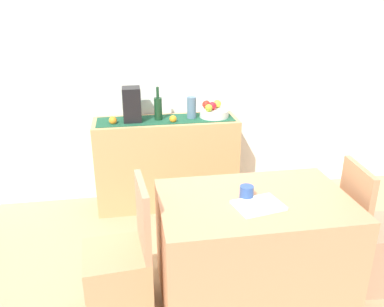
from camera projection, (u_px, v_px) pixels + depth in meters
ground_plane at (202, 256)px, 3.15m from camera, size 6.40×6.40×0.02m
room_wall_rear at (180, 61)px, 3.73m from camera, size 6.40×0.06×2.70m
sideboard_console at (167, 163)px, 3.80m from camera, size 1.33×0.42×0.86m
table_runner at (166, 119)px, 3.64m from camera, size 1.25×0.32×0.01m
fruit_bowl at (214, 113)px, 3.70m from camera, size 0.27×0.27×0.07m
apple_upper at (212, 106)px, 3.67m from camera, size 0.08×0.08×0.08m
apple_left at (209, 108)px, 3.61m from camera, size 0.07×0.07×0.07m
apple_front at (206, 105)px, 3.71m from camera, size 0.08×0.08×0.08m
apple_rear at (217, 104)px, 3.75m from camera, size 0.07×0.07×0.07m
wine_bottle at (158, 108)px, 3.59m from camera, size 0.07×0.07×0.31m
coffee_maker at (132, 105)px, 3.54m from camera, size 0.16×0.18×0.31m
ceramic_vase at (192, 108)px, 3.64m from camera, size 0.08×0.08×0.20m
orange_loose_near_bowl at (173, 119)px, 3.55m from camera, size 0.07×0.07×0.07m
orange_loose_far at (113, 120)px, 3.50m from camera, size 0.07×0.07×0.07m
dining_table at (252, 249)px, 2.60m from camera, size 1.20×0.78×0.74m
open_book at (258, 205)px, 2.37m from camera, size 0.32×0.26×0.02m
coffee_cup at (247, 192)px, 2.45m from camera, size 0.09×0.09×0.09m
chair_near_window at (120, 276)px, 2.50m from camera, size 0.43×0.43×0.90m
chair_by_corner at (370, 249)px, 2.77m from camera, size 0.43×0.43×0.90m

